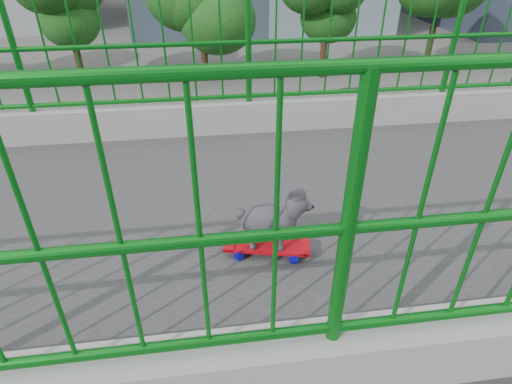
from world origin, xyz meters
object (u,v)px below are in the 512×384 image
at_px(car_4, 361,100).
at_px(car_7, 107,172).
at_px(poodle, 272,218).
at_px(skateboard, 267,247).
at_px(car_2, 108,173).
at_px(car_6, 120,216).
at_px(car_1, 226,209).

relative_size(car_4, car_7, 0.90).
bearing_deg(poodle, car_7, -149.04).
height_order(skateboard, car_4, skateboard).
relative_size(skateboard, car_2, 0.12).
height_order(car_6, car_7, car_6).
height_order(car_1, car_4, car_4).
bearing_deg(car_4, car_7, 116.83).
height_order(car_4, car_6, car_6).
bearing_deg(car_4, poodle, 156.36).
height_order(poodle, car_6, poodle).
height_order(skateboard, car_1, skateboard).
bearing_deg(car_1, car_6, -90.00).
height_order(poodle, car_1, poodle).
bearing_deg(car_1, poodle, -1.23).
xyz_separation_m(skateboard, poodle, (0.01, 0.02, 0.22)).
distance_m(skateboard, car_1, 11.61).
bearing_deg(car_7, car_1, -125.96).
distance_m(car_2, car_7, 0.04).
distance_m(car_1, car_7, 5.45).
bearing_deg(poodle, car_6, -148.46).
distance_m(poodle, car_6, 12.15).
relative_size(skateboard, car_6, 0.10).
bearing_deg(car_7, car_4, -63.17).
relative_size(car_1, car_4, 0.99).
xyz_separation_m(skateboard, car_7, (-12.91, -4.18, -6.37)).
bearing_deg(car_4, car_6, 129.31).
bearing_deg(car_1, car_2, -126.12).
bearing_deg(car_7, poodle, -161.98).
xyz_separation_m(poodle, car_1, (-9.72, 0.21, -6.59)).
height_order(skateboard, car_6, skateboard).
relative_size(car_2, car_6, 0.86).
bearing_deg(skateboard, car_1, -168.43).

